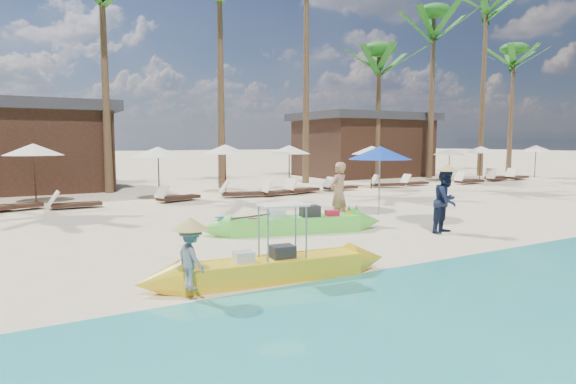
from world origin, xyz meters
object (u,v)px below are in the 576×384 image
green_canoe (294,224)px  blue_umbrella (380,153)px  tourist (339,193)px  yellow_canoe (272,268)px

green_canoe → blue_umbrella: blue_umbrella is taller
green_canoe → tourist: bearing=32.3°
tourist → yellow_canoe: bearing=24.5°
green_canoe → tourist: 2.05m
yellow_canoe → tourist: tourist is taller
green_canoe → tourist: size_ratio=3.03×
tourist → green_canoe: bearing=-1.1°
tourist → blue_umbrella: 2.44m
green_canoe → blue_umbrella: 4.48m
green_canoe → tourist: tourist is taller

